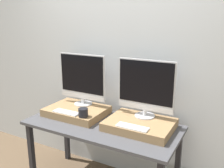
{
  "coord_description": "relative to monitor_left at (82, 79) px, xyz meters",
  "views": [
    {
      "loc": [
        1.18,
        -1.61,
        1.78
      ],
      "look_at": [
        0.0,
        0.56,
        1.11
      ],
      "focal_mm": 40.0,
      "sensor_mm": 36.0,
      "label": 1
    }
  ],
  "objects": [
    {
      "name": "monitor_right",
      "position": [
        0.73,
        0.0,
        0.0
      ],
      "size": [
        0.56,
        0.2,
        0.56
      ],
      "color": "silver",
      "rests_on": "wooden_riser_right"
    },
    {
      "name": "wooden_riser_right",
      "position": [
        0.73,
        -0.12,
        -0.33
      ],
      "size": [
        0.62,
        0.47,
        0.08
      ],
      "color": "#99754C",
      "rests_on": "workbench"
    },
    {
      "name": "wall_back",
      "position": [
        0.37,
        0.22,
        0.17
      ],
      "size": [
        8.0,
        0.04,
        2.6
      ],
      "color": "silver",
      "rests_on": "ground_plane"
    },
    {
      "name": "mug",
      "position": [
        0.21,
        -0.3,
        -0.25
      ],
      "size": [
        0.1,
        0.1,
        0.09
      ],
      "color": "black",
      "rests_on": "wooden_riser_left"
    },
    {
      "name": "workbench",
      "position": [
        0.37,
        -0.2,
        -0.46
      ],
      "size": [
        1.53,
        0.71,
        0.75
      ],
      "color": "#47474C",
      "rests_on": "ground_plane"
    },
    {
      "name": "monitor_left",
      "position": [
        0.0,
        0.0,
        0.0
      ],
      "size": [
        0.56,
        0.2,
        0.56
      ],
      "color": "silver",
      "rests_on": "wooden_riser_left"
    },
    {
      "name": "keyboard_right",
      "position": [
        0.73,
        -0.3,
        -0.29
      ],
      "size": [
        0.29,
        0.1,
        0.01
      ],
      "color": "silver",
      "rests_on": "wooden_riser_right"
    },
    {
      "name": "keyboard_left",
      "position": [
        -0.0,
        -0.3,
        -0.29
      ],
      "size": [
        0.29,
        0.1,
        0.01
      ],
      "color": "silver",
      "rests_on": "wooden_riser_left"
    },
    {
      "name": "wooden_riser_left",
      "position": [
        -0.0,
        -0.12,
        -0.33
      ],
      "size": [
        0.62,
        0.47,
        0.08
      ],
      "color": "#99754C",
      "rests_on": "workbench"
    }
  ]
}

